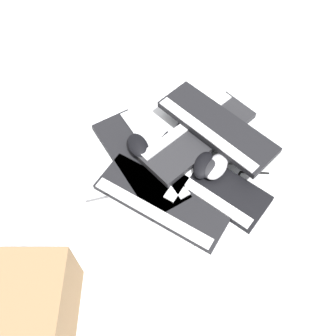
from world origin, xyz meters
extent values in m
plane|color=white|center=(0.00, 0.00, 0.00)|extent=(3.20, 3.20, 0.00)
cube|color=#232326|center=(0.10, -0.06, 0.01)|extent=(0.44, 0.15, 0.02)
cube|color=silver|center=(0.10, -0.12, 0.03)|extent=(0.42, 0.04, 0.01)
cube|color=black|center=(-0.02, 0.05, 0.01)|extent=(0.34, 0.46, 0.02)
cube|color=#B2B5BA|center=(0.03, 0.03, 0.03)|extent=(0.23, 0.39, 0.01)
cube|color=black|center=(-0.11, -0.10, 0.01)|extent=(0.15, 0.44, 0.02)
cube|color=silver|center=(-0.17, -0.10, 0.03)|extent=(0.04, 0.42, 0.01)
cube|color=black|center=(0.03, -0.18, 0.01)|extent=(0.20, 0.45, 0.02)
cube|color=silver|center=(-0.03, -0.17, 0.03)|extent=(0.09, 0.42, 0.01)
cube|color=#232326|center=(0.16, -0.08, 0.04)|extent=(0.46, 0.27, 0.02)
cube|color=silver|center=(0.17, -0.03, 0.06)|extent=(0.41, 0.15, 0.01)
cube|color=black|center=(0.21, -0.13, 0.07)|extent=(0.25, 0.46, 0.02)
cube|color=silver|center=(0.15, -0.11, 0.09)|extent=(0.14, 0.41, 0.01)
ellipsoid|color=black|center=(0.01, 0.07, 0.05)|extent=(0.12, 0.13, 0.04)
ellipsoid|color=black|center=(0.06, -0.19, 0.05)|extent=(0.13, 0.11, 0.04)
ellipsoid|color=#B7B7BC|center=(0.07, -0.20, 0.05)|extent=(0.11, 0.07, 0.04)
ellipsoid|color=black|center=(0.05, -0.16, 0.05)|extent=(0.12, 0.08, 0.04)
cylinder|color=black|center=(0.03, -0.33, 0.00)|extent=(0.02, 0.07, 0.01)
cylinder|color=black|center=(0.00, -0.25, 0.00)|extent=(0.05, 0.09, 0.01)
cylinder|color=black|center=(-0.05, -0.18, 0.00)|extent=(0.07, 0.05, 0.01)
cylinder|color=black|center=(-0.12, -0.18, 0.00)|extent=(0.07, 0.04, 0.01)
cylinder|color=black|center=(-0.17, -0.23, 0.00)|extent=(0.04, 0.06, 0.01)
cylinder|color=black|center=(-0.17, -0.28, 0.00)|extent=(0.04, 0.05, 0.01)
cylinder|color=black|center=(-0.11, -0.31, 0.00)|extent=(0.09, 0.01, 0.01)
cylinder|color=black|center=(-0.02, -0.29, 0.00)|extent=(0.09, 0.05, 0.01)
cylinder|color=black|center=(0.07, -0.27, 0.00)|extent=(0.11, 0.01, 0.01)
cylinder|color=black|center=(0.15, -0.31, 0.00)|extent=(0.05, 0.09, 0.01)
sphere|color=black|center=(0.03, -0.37, 0.00)|extent=(0.01, 0.01, 0.01)
sphere|color=black|center=(0.02, -0.29, 0.00)|extent=(0.01, 0.01, 0.01)
sphere|color=black|center=(-0.02, -0.20, 0.00)|extent=(0.01, 0.01, 0.01)
sphere|color=black|center=(-0.09, -0.17, 0.00)|extent=(0.01, 0.01, 0.01)
sphere|color=black|center=(-0.16, -0.20, 0.00)|extent=(0.01, 0.01, 0.01)
sphere|color=black|center=(-0.19, -0.26, 0.00)|extent=(0.01, 0.01, 0.01)
sphere|color=black|center=(-0.16, -0.30, 0.00)|extent=(0.01, 0.01, 0.01)
sphere|color=black|center=(-0.06, -0.31, 0.00)|extent=(0.01, 0.01, 0.01)
sphere|color=black|center=(0.02, -0.26, 0.00)|extent=(0.01, 0.01, 0.01)
sphere|color=black|center=(0.12, -0.27, 0.00)|extent=(0.01, 0.01, 0.01)
sphere|color=black|center=(0.17, -0.35, 0.00)|extent=(0.01, 0.01, 0.01)
cylinder|color=#59595B|center=(-0.20, 0.08, 0.00)|extent=(0.09, 0.08, 0.01)
cylinder|color=#59595B|center=(-0.14, 0.02, 0.00)|extent=(0.05, 0.04, 0.01)
cylinder|color=#59595B|center=(-0.09, -0.04, 0.00)|extent=(0.05, 0.09, 0.01)
cylinder|color=#59595B|center=(-0.07, -0.12, 0.00)|extent=(0.01, 0.08, 0.01)
cylinder|color=#59595B|center=(-0.04, -0.19, 0.00)|extent=(0.07, 0.05, 0.01)
cylinder|color=#59595B|center=(0.02, -0.20, 0.00)|extent=(0.05, 0.03, 0.01)
cylinder|color=#59595B|center=(0.09, -0.20, 0.00)|extent=(0.09, 0.03, 0.01)
cylinder|color=#59595B|center=(0.15, -0.25, 0.00)|extent=(0.05, 0.08, 0.01)
sphere|color=#59595B|center=(-0.24, 0.12, 0.00)|extent=(0.01, 0.01, 0.01)
sphere|color=#59595B|center=(-0.16, 0.04, 0.00)|extent=(0.01, 0.01, 0.01)
sphere|color=#59595B|center=(-0.11, 0.00, 0.00)|extent=(0.01, 0.01, 0.01)
sphere|color=#59595B|center=(-0.06, -0.09, 0.00)|extent=(0.01, 0.01, 0.01)
sphere|color=#59595B|center=(-0.07, -0.16, 0.00)|extent=(0.01, 0.01, 0.01)
sphere|color=#59595B|center=(0.00, -0.21, 0.00)|extent=(0.01, 0.01, 0.01)
sphere|color=#59595B|center=(0.04, -0.19, 0.00)|extent=(0.01, 0.01, 0.01)
sphere|color=#59595B|center=(0.13, -0.21, 0.00)|extent=(0.01, 0.01, 0.01)
sphere|color=#59595B|center=(0.17, -0.28, 0.00)|extent=(0.01, 0.01, 0.01)
cube|color=olive|center=(-0.59, 0.03, 0.10)|extent=(0.33, 0.34, 0.20)
camera|label=1|loc=(-0.59, -0.40, 1.09)|focal=40.00mm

